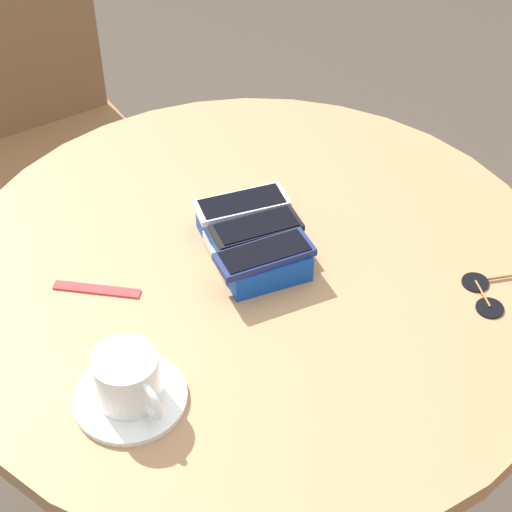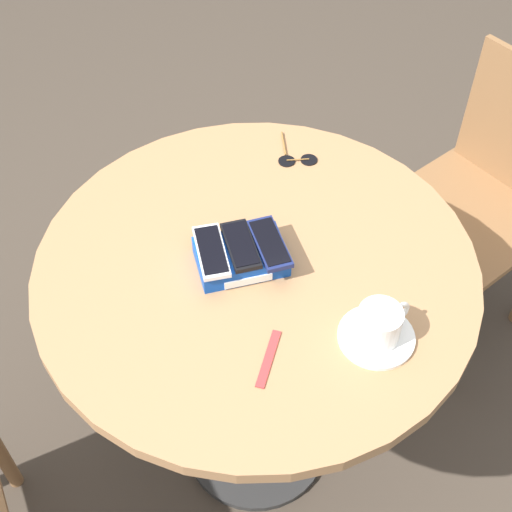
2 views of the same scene
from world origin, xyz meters
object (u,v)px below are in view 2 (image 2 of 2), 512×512
Objects in this scene: phone_black at (241,245)px; phone_navy at (269,242)px; chair_far_side at (478,205)px; lanyard_strap at (268,358)px; phone_box at (241,257)px; coffee_cup at (380,323)px; saucer at (376,337)px; round_table at (256,304)px; phone_white at (211,251)px; sunglasses at (296,158)px.

phone_navy is (0.05, -0.01, 0.00)m from phone_black.
lanyard_strap is at bearing -148.06° from chair_far_side.
phone_box is 1.31× the size of phone_navy.
phone_black and phone_navy have the same top height.
lanyard_strap is (-0.20, 0.02, -0.04)m from coffee_cup.
chair_far_side is at bearing 40.80° from saucer.
round_table is 0.20m from phone_white.
saucer reaches higher than lanyard_strap.
coffee_cup is (0.00, 0.00, 0.04)m from saucer.
chair_far_side reaches higher than lanyard_strap.
phone_box is at bearing 126.09° from coffee_cup.
phone_white reaches higher than saucer.
saucer is 0.20m from lanyard_strap.
phone_black is 0.24m from lanyard_strap.
phone_black is at bearing 72.52° from phone_box.
chair_far_side is (0.59, 0.51, -0.38)m from coffee_cup.
round_table is 7.21× the size of lanyard_strap.
phone_white is 0.37m from sunglasses.
round_table is 4.96× the size of phone_box.
phone_white is 1.08× the size of phone_black.
phone_navy is at bearing -3.75° from phone_box.
saucer is at bearing -47.61° from phone_white.
sunglasses reaches higher than lanyard_strap.
phone_black is (0.06, -0.00, 0.00)m from phone_white.
phone_white reaches higher than lanyard_strap.
chair_far_side is (0.56, 0.01, -0.33)m from sunglasses.
phone_box is at bearing 165.09° from round_table.
phone_navy is 0.31m from sunglasses.
phone_navy is 0.16× the size of chair_far_side.
phone_box is 0.06m from phone_white.
phone_navy is 1.11× the size of lanyard_strap.
saucer is 1.10× the size of sunglasses.
round_table is 6.30× the size of saucer.
phone_black is at bearing -3.49° from phone_white.
lanyard_strap is at bearing -95.76° from phone_black.
phone_box is at bearing 125.69° from saucer.
phone_white is (-0.06, 0.01, 0.03)m from phone_box.
lanyard_strap is (-0.08, -0.22, -0.05)m from phone_navy.
lanyard_strap is at bearing 174.64° from coffee_cup.
phone_box is at bearing -160.82° from chair_far_side.
saucer is at bearing -5.58° from lanyard_strap.
round_table is 6.28× the size of phone_white.
phone_white is 1.15× the size of lanyard_strap.
saucer is at bearing -54.31° from phone_box.
phone_white is 1.00× the size of saucer.
coffee_cup is (0.23, -0.25, -0.00)m from phone_white.
phone_white reaches higher than sunglasses.
phone_white is (-0.08, 0.02, 0.18)m from round_table.
phone_white is 1.04× the size of phone_navy.
phone_navy reaches higher than lanyard_strap.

